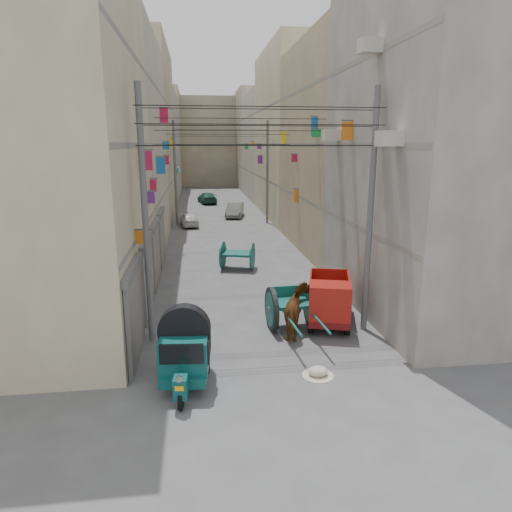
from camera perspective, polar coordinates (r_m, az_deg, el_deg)
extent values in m
plane|color=#4A4A4C|center=(10.49, 5.59, -22.79)|extent=(140.00, 140.00, 0.00)
cube|color=beige|center=(17.25, -28.52, 13.06)|extent=(8.00, 10.00, 13.00)
cube|color=gray|center=(16.60, -14.59, 2.82)|extent=(0.25, 9.80, 0.18)
cube|color=gray|center=(16.32, -15.24, 13.21)|extent=(0.25, 9.80, 0.18)
cube|color=gray|center=(16.58, -15.95, 23.61)|extent=(0.25, 9.80, 0.18)
cube|color=#ADA495|center=(27.83, -20.34, 12.51)|extent=(8.00, 12.00, 12.00)
cube|color=gray|center=(27.43, -11.86, 7.18)|extent=(0.25, 11.76, 0.18)
cube|color=gray|center=(27.26, -12.18, 13.45)|extent=(0.25, 11.76, 0.18)
cube|color=gray|center=(27.42, -12.52, 19.73)|extent=(0.25, 11.76, 0.18)
cube|color=#B2A88C|center=(40.63, -16.41, 14.38)|extent=(8.00, 14.00, 14.00)
cube|color=gray|center=(40.35, -10.52, 9.30)|extent=(0.25, 13.72, 0.18)
cube|color=gray|center=(40.24, -10.72, 13.56)|extent=(0.25, 13.72, 0.18)
cube|color=gray|center=(40.34, -10.92, 17.82)|extent=(0.25, 13.72, 0.18)
cube|color=#A4A09A|center=(54.51, -14.09, 13.09)|extent=(8.00, 14.00, 11.80)
cube|color=gray|center=(54.31, -9.79, 10.45)|extent=(0.25, 13.72, 0.18)
cube|color=gray|center=(54.22, -9.92, 13.61)|extent=(0.25, 13.72, 0.18)
cube|color=gray|center=(54.30, -10.06, 16.77)|extent=(0.25, 13.72, 0.18)
cube|color=tan|center=(67.45, -12.89, 13.95)|extent=(8.00, 12.00, 13.50)
cube|color=gray|center=(67.28, -9.38, 11.09)|extent=(0.25, 11.76, 0.18)
cube|color=gray|center=(67.21, -9.48, 13.64)|extent=(0.25, 11.76, 0.18)
cube|color=gray|center=(67.28, -9.58, 16.19)|extent=(0.25, 11.76, 0.18)
cube|color=#A4A09A|center=(19.03, 25.06, 13.35)|extent=(8.00, 10.00, 13.00)
cube|color=gray|center=(17.57, 13.17, 3.49)|extent=(0.25, 9.80, 0.18)
cube|color=gray|center=(17.30, 13.72, 13.31)|extent=(0.25, 9.80, 0.18)
cube|color=gray|center=(17.55, 14.33, 23.13)|extent=(0.25, 9.80, 0.18)
cube|color=tan|center=(28.97, 13.16, 13.01)|extent=(8.00, 12.00, 12.00)
cube|color=gray|center=(28.03, 5.32, 7.55)|extent=(0.25, 11.76, 0.18)
cube|color=gray|center=(27.86, 5.46, 13.70)|extent=(0.25, 11.76, 0.18)
cube|color=gray|center=(28.02, 5.61, 19.84)|extent=(0.25, 11.76, 0.18)
cube|color=beige|center=(41.42, 6.81, 14.81)|extent=(8.00, 14.00, 14.00)
cube|color=gray|center=(40.76, 1.28, 9.57)|extent=(0.25, 13.72, 0.18)
cube|color=gray|center=(40.65, 1.30, 13.79)|extent=(0.25, 13.72, 0.18)
cube|color=gray|center=(40.75, 1.33, 18.01)|extent=(0.25, 13.72, 0.18)
cube|color=#ADA495|center=(55.10, 3.14, 13.48)|extent=(8.00, 14.00, 11.80)
cube|color=gray|center=(54.61, -0.97, 10.66)|extent=(0.25, 13.72, 0.18)
cube|color=gray|center=(54.53, -0.98, 13.81)|extent=(0.25, 13.72, 0.18)
cube|color=gray|center=(54.61, -1.00, 16.96)|extent=(0.25, 13.72, 0.18)
cube|color=#B2A88C|center=(67.92, 1.10, 14.28)|extent=(8.00, 12.00, 13.50)
cube|color=gray|center=(67.53, -2.24, 11.26)|extent=(0.25, 11.76, 0.18)
cube|color=gray|center=(67.46, -2.26, 13.81)|extent=(0.25, 11.76, 0.18)
cube|color=gray|center=(67.52, -2.29, 16.36)|extent=(0.25, 11.76, 0.18)
cube|color=#B2A88C|center=(74.21, -6.04, 13.98)|extent=(22.00, 10.00, 13.00)
cube|color=#504F55|center=(14.02, -14.85, -7.30)|extent=(0.12, 3.00, 2.60)
cube|color=#58595B|center=(13.58, -15.14, -1.58)|extent=(0.18, 3.20, 0.25)
cube|color=#504F55|center=(17.50, -13.37, -2.96)|extent=(0.12, 3.00, 2.60)
cube|color=#58595B|center=(17.15, -13.57, 1.69)|extent=(0.18, 3.20, 0.25)
cube|color=#504F55|center=(21.06, -12.39, -0.07)|extent=(0.12, 3.00, 2.60)
cube|color=#58595B|center=(20.76, -12.54, 3.82)|extent=(0.18, 3.20, 0.25)
cube|color=#504F55|center=(24.76, -11.68, 2.03)|extent=(0.12, 3.00, 2.60)
cube|color=#58595B|center=(24.51, -11.80, 5.36)|extent=(0.18, 3.20, 0.25)
cube|color=#5E2383|center=(42.86, 0.41, 13.50)|extent=(0.38, 0.08, 0.41)
cube|color=white|center=(49.89, -9.70, 10.65)|extent=(0.27, 0.08, 0.71)
cube|color=orange|center=(15.00, -14.04, 2.29)|extent=(0.44, 0.08, 0.42)
cube|color=#196BB1|center=(24.06, -11.82, 11.01)|extent=(0.45, 0.08, 0.84)
cube|color=green|center=(53.38, -1.20, 13.50)|extent=(0.41, 0.08, 0.59)
cube|color=#5E2383|center=(18.15, -13.15, 7.14)|extent=(0.38, 0.08, 0.44)
cube|color=#5E2383|center=(42.14, 0.51, 11.96)|extent=(0.43, 0.08, 0.72)
cube|color=orange|center=(48.16, -0.42, 13.86)|extent=(0.28, 0.08, 0.44)
cube|color=#B61842|center=(28.28, -11.44, 16.85)|extent=(0.48, 0.08, 0.84)
cube|color=#0E9F9C|center=(46.36, -9.83, 10.47)|extent=(0.31, 0.08, 0.44)
cube|color=#B61842|center=(27.83, 4.81, 12.09)|extent=(0.35, 0.08, 0.45)
cube|color=yellow|center=(31.38, 3.43, 14.56)|extent=(0.34, 0.08, 0.79)
cube|color=#B61842|center=(20.36, -12.74, 8.58)|extent=(0.28, 0.08, 0.52)
cube|color=yellow|center=(37.84, -10.51, 13.66)|extent=(0.28, 0.08, 0.74)
cube|color=orange|center=(27.50, 5.03, 7.49)|extent=(0.26, 0.08, 0.80)
cube|color=#B61842|center=(18.50, 11.40, 14.96)|extent=(0.34, 0.08, 0.55)
cube|color=#B61842|center=(16.83, -13.65, 11.52)|extent=(0.47, 0.08, 0.67)
cube|color=#196BB1|center=(29.39, -11.21, 13.39)|extent=(0.40, 0.08, 0.47)
cube|color=#B61842|center=(29.92, -11.14, 11.68)|extent=(0.32, 0.08, 0.55)
cube|color=green|center=(22.68, 7.61, 14.95)|extent=(0.47, 0.08, 0.35)
cube|color=#196BB1|center=(23.51, 7.29, 15.76)|extent=(0.32, 0.08, 0.89)
cube|color=orange|center=(18.41, 11.33, 15.08)|extent=(0.44, 0.08, 0.69)
cube|color=#196BB1|center=(14.69, -15.23, 0.58)|extent=(0.10, 3.20, 0.80)
cube|color=yellow|center=(23.50, -12.40, 5.59)|extent=(0.10, 3.20, 0.80)
cube|color=#B61842|center=(35.39, -10.81, 8.35)|extent=(0.10, 3.20, 0.80)
cube|color=#5E2383|center=(47.34, -10.02, 9.72)|extent=(0.10, 3.20, 0.80)
cube|color=#196BB1|center=(15.77, 15.43, 1.45)|extent=(0.10, 3.20, 0.80)
cube|color=green|center=(24.18, 7.24, 6.02)|extent=(0.10, 3.20, 0.80)
cube|color=yellow|center=(35.85, 2.40, 8.65)|extent=(0.10, 3.20, 0.80)
cube|color=#B61842|center=(47.68, -0.08, 9.95)|extent=(0.10, 3.20, 0.80)
cube|color=#BBB7A8|center=(14.35, 16.33, 13.91)|extent=(0.70, 0.55, 0.45)
cube|color=#BBB7A8|center=(20.00, 9.35, 14.68)|extent=(0.70, 0.55, 0.45)
cube|color=#BBB7A8|center=(16.49, 14.07, 24.13)|extent=(0.70, 0.55, 0.45)
cylinder|color=#58595B|center=(14.45, -13.67, 4.50)|extent=(0.20, 0.20, 8.00)
cylinder|color=#58595B|center=(15.42, 14.09, 5.05)|extent=(0.20, 0.20, 8.00)
cylinder|color=#58595B|center=(36.28, -10.06, 10.10)|extent=(0.20, 0.20, 8.00)
cylinder|color=#58595B|center=(36.68, 1.43, 10.34)|extent=(0.20, 0.20, 8.00)
cylinder|color=black|center=(13.83, 0.99, 13.64)|extent=(7.40, 0.02, 0.02)
cylinder|color=black|center=(13.84, 1.00, 16.13)|extent=(7.40, 0.02, 0.02)
cylinder|color=black|center=(13.87, 1.01, 18.19)|extent=(7.40, 0.02, 0.02)
cylinder|color=black|center=(14.82, 0.41, 13.66)|extent=(7.40, 0.02, 0.02)
cylinder|color=black|center=(14.83, 0.41, 15.98)|extent=(7.40, 0.02, 0.02)
cylinder|color=black|center=(14.85, 0.42, 17.91)|extent=(7.40, 0.02, 0.02)
cylinder|color=black|center=(20.28, -1.76, 13.71)|extent=(7.40, 0.02, 0.02)
cylinder|color=black|center=(20.29, -1.78, 15.40)|extent=(7.40, 0.02, 0.02)
cylinder|color=black|center=(20.31, -1.79, 16.81)|extent=(7.40, 0.02, 0.02)
cylinder|color=black|center=(28.25, -3.42, 13.73)|extent=(7.40, 0.02, 0.02)
cylinder|color=black|center=(28.26, -3.44, 14.95)|extent=(7.40, 0.02, 0.02)
cylinder|color=black|center=(28.27, -3.46, 15.96)|extent=(7.40, 0.02, 0.02)
cylinder|color=black|center=(36.24, -4.35, 13.74)|extent=(7.40, 0.02, 0.02)
cylinder|color=black|center=(36.24, -4.37, 14.69)|extent=(7.40, 0.02, 0.02)
cylinder|color=black|center=(36.25, -4.39, 15.48)|extent=(7.40, 0.02, 0.02)
cylinder|color=black|center=(11.65, -9.38, -17.27)|extent=(0.16, 0.54, 0.53)
cylinder|color=black|center=(13.28, -10.74, -13.20)|extent=(0.16, 0.54, 0.53)
cylinder|color=black|center=(13.17, -6.13, -13.26)|extent=(0.16, 0.54, 0.53)
cube|color=#0D4948|center=(12.63, -8.74, -13.65)|extent=(1.34, 1.90, 0.27)
cube|color=#0D4948|center=(11.54, -9.41, -15.85)|extent=(0.37, 0.45, 0.52)
cylinder|color=silver|center=(11.19, -9.61, -14.93)|extent=(0.17, 0.06, 0.17)
cube|color=#FDB30E|center=(11.29, -9.58, -16.03)|extent=(0.21, 0.05, 0.11)
cube|color=#0D4948|center=(12.43, -8.81, -11.33)|extent=(1.37, 1.71, 0.90)
cube|color=black|center=(11.59, -9.30, -12.00)|extent=(1.09, 0.15, 0.52)
cube|color=black|center=(12.48, -11.74, -10.89)|extent=(0.14, 1.14, 0.62)
cube|color=black|center=(12.33, -5.88, -10.96)|extent=(0.14, 1.14, 0.62)
cube|color=silver|center=(11.89, -9.18, -15.15)|extent=(1.18, 0.15, 0.06)
cylinder|color=black|center=(15.67, 1.98, -6.66)|extent=(0.27, 1.53, 1.52)
cylinder|color=#12524B|center=(15.67, 1.98, -6.66)|extent=(0.27, 1.20, 1.19)
cylinder|color=#58595B|center=(15.67, 1.98, -6.66)|extent=(0.25, 0.21, 0.20)
cylinder|color=black|center=(16.04, 6.93, -6.26)|extent=(0.27, 1.53, 1.52)
cylinder|color=#12524B|center=(16.04, 6.93, -6.26)|extent=(0.27, 1.20, 1.19)
cylinder|color=#58595B|center=(16.04, 6.93, -6.26)|extent=(0.25, 0.21, 0.20)
cylinder|color=#58595B|center=(15.84, 4.48, -6.47)|extent=(1.47, 0.19, 0.09)
cube|color=#12524B|center=(15.77, 4.50, -5.80)|extent=(1.22, 1.27, 0.11)
cube|color=#12524B|center=(16.19, 3.99, -4.37)|extent=(1.14, 0.17, 0.38)
cylinder|color=#12524B|center=(14.47, 4.29, -8.02)|extent=(0.25, 2.50, 0.08)
cylinder|color=#12524B|center=(14.72, 7.59, -7.72)|extent=(0.25, 2.50, 0.08)
cylinder|color=black|center=(15.74, 6.86, -8.42)|extent=(0.33, 0.64, 0.62)
cylinder|color=black|center=(17.67, 7.03, -5.90)|extent=(0.33, 0.64, 0.62)
cylinder|color=black|center=(15.77, 11.34, -8.56)|extent=(0.33, 0.64, 0.62)
cylinder|color=black|center=(17.70, 11.01, -6.02)|extent=(0.33, 0.64, 0.62)
cube|color=#5C0D0E|center=(16.63, 9.09, -6.49)|extent=(2.14, 3.35, 0.33)
cube|color=maroon|center=(15.39, 9.23, -5.59)|extent=(1.58, 1.31, 1.17)
cube|color=black|center=(14.95, 9.27, -5.81)|extent=(1.19, 0.38, 0.52)
cube|color=#5C0D0E|center=(17.03, 9.10, -5.09)|extent=(1.91, 2.37, 0.11)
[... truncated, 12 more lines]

